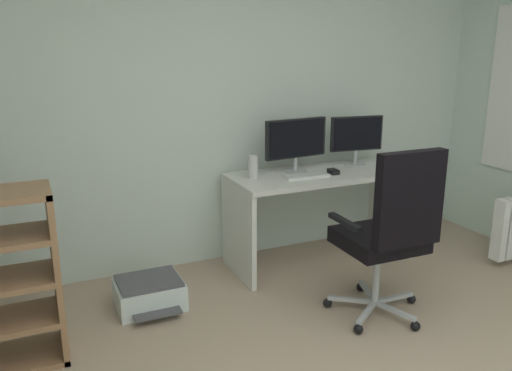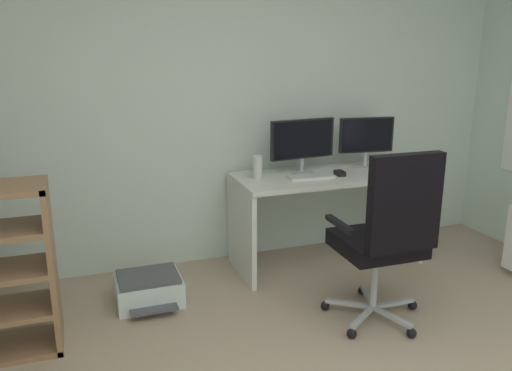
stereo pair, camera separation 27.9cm
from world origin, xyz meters
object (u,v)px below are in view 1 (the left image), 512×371
object	(u,v)px
desk	(321,196)
office_chair	(390,228)
computer_mouse	(333,171)
printer	(149,293)
monitor_main	(296,141)
desktop_speaker	(253,167)
keyboard	(306,176)
monitor_secondary	(356,136)

from	to	relation	value
desk	office_chair	distance (m)	0.99
computer_mouse	office_chair	size ratio (longest dim) A/B	0.09
office_chair	printer	size ratio (longest dim) A/B	2.53
monitor_main	computer_mouse	bearing A→B (deg)	-35.49
monitor_main	desktop_speaker	size ratio (longest dim) A/B	3.10
computer_mouse	office_chair	xyz separation A→B (m)	(-0.17, -0.91, -0.13)
monitor_main	computer_mouse	xyz separation A→B (m)	(0.24, -0.17, -0.23)
desktop_speaker	monitor_main	bearing A→B (deg)	7.19
desk	desktop_speaker	world-z (taller)	desktop_speaker
desk	computer_mouse	world-z (taller)	computer_mouse
desk	printer	size ratio (longest dim) A/B	3.27
desk	keyboard	bearing A→B (deg)	-156.25
computer_mouse	monitor_main	bearing A→B (deg)	149.65
monitor_secondary	desktop_speaker	distance (m)	0.94
monitor_main	computer_mouse	size ratio (longest dim) A/B	5.26
desktop_speaker	office_chair	bearing A→B (deg)	-66.79
desk	monitor_secondary	distance (m)	0.58
computer_mouse	desk	bearing A→B (deg)	132.38
keyboard	printer	bearing A→B (deg)	-171.61
desk	monitor_main	xyz separation A→B (m)	(-0.18, 0.09, 0.44)
desk	printer	xyz separation A→B (m)	(-1.42, -0.20, -0.44)
keyboard	desktop_speaker	distance (m)	0.40
monitor_secondary	desk	bearing A→B (deg)	-165.94
monitor_secondary	desktop_speaker	bearing A→B (deg)	-177.06
keyboard	computer_mouse	size ratio (longest dim) A/B	3.40
monitor_secondary	keyboard	bearing A→B (deg)	-162.60
printer	monitor_secondary	bearing A→B (deg)	9.47
keyboard	monitor_secondary	bearing A→B (deg)	20.06
office_chair	monitor_secondary	bearing A→B (deg)	65.55
monitor_main	printer	world-z (taller)	monitor_main
printer	desk	bearing A→B (deg)	8.24
desk	desktop_speaker	xyz separation A→B (m)	(-0.56, 0.05, 0.28)
computer_mouse	keyboard	bearing A→B (deg)	-173.25
desktop_speaker	office_chair	world-z (taller)	office_chair
desk	desktop_speaker	distance (m)	0.62
monitor_main	office_chair	distance (m)	1.13
office_chair	computer_mouse	bearing A→B (deg)	79.21
monitor_main	monitor_secondary	xyz separation A→B (m)	(0.55, 0.00, -0.01)
printer	computer_mouse	bearing A→B (deg)	5.06
monitor_secondary	keyboard	xyz separation A→B (m)	(-0.56, -0.17, -0.23)
keyboard	office_chair	xyz separation A→B (m)	(0.07, -0.90, -0.12)
monitor_secondary	desktop_speaker	world-z (taller)	monitor_secondary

